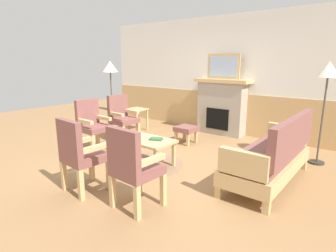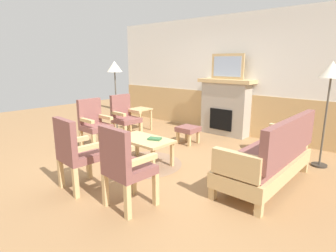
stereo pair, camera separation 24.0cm
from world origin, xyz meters
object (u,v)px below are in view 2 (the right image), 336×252
fireplace (225,107)px  side_table (140,113)px  framed_picture (227,66)px  armchair_front_left (76,151)px  floor_lamp_by_couch (331,76)px  book_on_table (155,139)px  armchair_by_window_left (94,122)px  floor_lamp_by_chairs (115,71)px  coffee_table (144,142)px  couch (269,158)px  armchair_near_fireplace (124,116)px  armchair_front_center (125,164)px  footstool (188,130)px

fireplace → side_table: size_ratio=2.36×
framed_picture → armchair_front_left: size_ratio=0.82×
framed_picture → floor_lamp_by_couch: 2.33m
book_on_table → armchair_front_left: size_ratio=0.21×
armchair_by_window_left → side_table: armchair_by_window_left is taller
framed_picture → floor_lamp_by_chairs: bearing=-145.0°
book_on_table → framed_picture: bearing=93.8°
coffee_table → armchair_by_window_left: 1.29m
couch → armchair_near_fireplace: 3.22m
coffee_table → armchair_front_center: size_ratio=0.98×
book_on_table → armchair_by_window_left: 1.47m
footstool → framed_picture: bearing=81.2°
couch → armchair_front_left: bearing=-135.6°
footstool → armchair_near_fireplace: bearing=-149.6°
footstool → armchair_front_left: armchair_front_left is taller
coffee_table → armchair_front_left: size_ratio=0.98×
coffee_table → armchair_front_left: (0.01, -1.23, 0.15)m
floor_lamp_by_chairs → armchair_front_left: bearing=-47.6°
couch → fireplace: bearing=132.6°
coffee_table → floor_lamp_by_chairs: bearing=152.7°
armchair_front_left → floor_lamp_by_chairs: bearing=132.4°
fireplace → floor_lamp_by_couch: (2.21, -0.74, 0.80)m
fireplace → framed_picture: size_ratio=1.62×
coffee_table → floor_lamp_by_couch: (2.22, 1.83, 1.06)m
armchair_near_fireplace → armchair_by_window_left: same height
fireplace → couch: fireplace is taller
fireplace → armchair_near_fireplace: fireplace is taller
armchair_front_center → floor_lamp_by_chairs: floor_lamp_by_chairs is taller
couch → footstool: 2.19m
fireplace → armchair_front_left: fireplace is taller
armchair_near_fireplace → armchair_front_left: bearing=-54.9°
couch → side_table: bearing=165.2°
book_on_table → floor_lamp_by_chairs: bearing=155.9°
armchair_front_center → floor_lamp_by_chairs: bearing=143.3°
book_on_table → coffee_table: bearing=-160.0°
fireplace → couch: bearing=-47.4°
coffee_table → side_table: side_table is taller
coffee_table → armchair_by_window_left: (-1.28, -0.10, 0.15)m
coffee_table → floor_lamp_by_couch: size_ratio=0.57×
framed_picture → coffee_table: (-0.02, -2.58, -1.17)m
armchair_by_window_left → floor_lamp_by_couch: size_ratio=0.58×
book_on_table → armchair_front_left: bearing=-97.3°
couch → footstool: bearing=157.6°
floor_lamp_by_couch → footstool: bearing=-169.9°
book_on_table → armchair_by_window_left: size_ratio=0.21×
footstool → floor_lamp_by_couch: 2.69m
fireplace → armchair_front_left: size_ratio=1.33×
framed_picture → armchair_by_window_left: framed_picture is taller
coffee_table → book_on_table: bearing=20.0°
book_on_table → side_table: (-1.90, 1.45, -0.02)m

